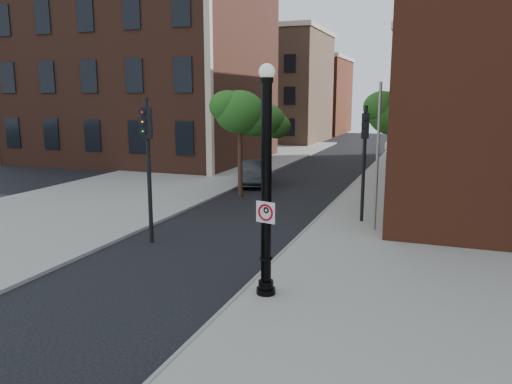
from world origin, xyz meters
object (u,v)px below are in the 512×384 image
at_px(parked_car, 253,172).
at_px(lamppost, 266,195).
at_px(traffic_signal_right, 364,145).
at_px(traffic_signal_left, 148,147).
at_px(no_parking_sign, 266,212).

bearing_deg(parked_car, lamppost, -87.12).
relative_size(parked_car, traffic_signal_right, 0.91).
height_order(parked_car, traffic_signal_left, traffic_signal_left).
bearing_deg(traffic_signal_left, parked_car, 76.69).
xyz_separation_m(lamppost, traffic_signal_left, (-5.54, 3.32, 0.71)).
bearing_deg(traffic_signal_left, lamppost, -47.67).
relative_size(lamppost, no_parking_sign, 10.94).
height_order(lamppost, no_parking_sign, lamppost).
bearing_deg(parked_car, traffic_signal_left, -105.43).
relative_size(lamppost, traffic_signal_left, 1.16).
relative_size(no_parking_sign, parked_car, 0.12).
bearing_deg(traffic_signal_right, lamppost, -106.00).
distance_m(lamppost, traffic_signal_left, 6.50).
relative_size(lamppost, parked_car, 1.36).
distance_m(parked_car, traffic_signal_left, 12.77).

